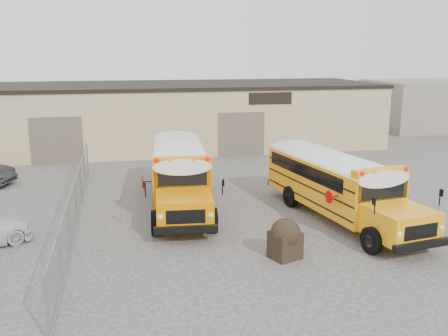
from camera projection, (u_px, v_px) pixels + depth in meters
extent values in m
plane|color=#3C3937|center=(234.00, 238.00, 19.08)|extent=(120.00, 120.00, 0.00)
cube|color=#CFB580|center=(174.00, 116.00, 37.63)|extent=(30.00, 10.00, 4.50)
cube|color=black|center=(173.00, 85.00, 37.10)|extent=(30.20, 10.20, 0.25)
cube|color=black|center=(270.00, 98.00, 33.68)|extent=(3.00, 0.08, 0.80)
cube|color=brown|center=(57.00, 141.00, 31.39)|extent=(3.20, 0.08, 3.00)
cube|color=brown|center=(241.00, 134.00, 33.82)|extent=(3.20, 0.08, 3.00)
cylinder|color=gray|center=(47.00, 310.00, 11.94)|extent=(0.07, 0.07, 1.80)
cylinder|color=gray|center=(60.00, 261.00, 14.80)|extent=(0.07, 0.07, 1.80)
cylinder|color=gray|center=(69.00, 227.00, 17.66)|extent=(0.07, 0.07, 1.80)
cylinder|color=gray|center=(76.00, 203.00, 20.52)|extent=(0.07, 0.07, 1.80)
cylinder|color=gray|center=(81.00, 184.00, 23.38)|extent=(0.07, 0.07, 1.80)
cylinder|color=gray|center=(84.00, 170.00, 26.24)|extent=(0.07, 0.07, 1.80)
cylinder|color=gray|center=(87.00, 158.00, 29.10)|extent=(0.07, 0.07, 1.80)
cylinder|color=gray|center=(74.00, 182.00, 20.32)|extent=(0.05, 18.00, 0.05)
cylinder|color=gray|center=(77.00, 222.00, 20.71)|extent=(0.05, 18.00, 0.05)
cube|color=gray|center=(76.00, 203.00, 20.52)|extent=(0.02, 18.00, 1.70)
cube|color=gray|center=(427.00, 105.00, 46.30)|extent=(10.00, 8.00, 4.40)
cube|color=orange|center=(175.00, 147.00, 29.25)|extent=(2.99, 7.49, 1.98)
cube|color=orange|center=(178.00, 173.00, 24.79)|extent=(2.28, 2.28, 1.11)
cube|color=black|center=(177.00, 150.00, 25.61)|extent=(1.97, 0.22, 0.72)
cube|color=white|center=(175.00, 128.00, 28.99)|extent=(3.00, 7.57, 0.39)
cube|color=orange|center=(177.00, 138.00, 25.68)|extent=(2.39, 0.67, 0.35)
sphere|color=#E50705|center=(157.00, 136.00, 25.32)|extent=(0.19, 0.19, 0.19)
sphere|color=#E50705|center=(197.00, 136.00, 25.57)|extent=(0.19, 0.19, 0.19)
sphere|color=orange|center=(168.00, 136.00, 25.39)|extent=(0.19, 0.19, 0.19)
sphere|color=orange|center=(186.00, 136.00, 25.50)|extent=(0.19, 0.19, 0.19)
cube|color=black|center=(179.00, 188.00, 23.79)|extent=(2.37, 0.40, 0.27)
cube|color=black|center=(174.00, 150.00, 33.04)|extent=(2.37, 0.38, 0.27)
cube|color=black|center=(175.00, 149.00, 29.27)|extent=(3.02, 7.35, 0.06)
cube|color=black|center=(175.00, 137.00, 29.40)|extent=(2.93, 6.34, 0.60)
cylinder|color=black|center=(155.00, 184.00, 24.87)|extent=(0.35, 1.02, 1.00)
cylinder|color=black|center=(201.00, 183.00, 25.16)|extent=(0.35, 1.02, 1.00)
cylinder|color=black|center=(156.00, 159.00, 30.75)|extent=(0.35, 1.02, 1.00)
cylinder|color=black|center=(193.00, 158.00, 31.03)|extent=(0.35, 1.02, 1.00)
cylinder|color=#BF0505|center=(146.00, 155.00, 26.60)|extent=(0.07, 0.54, 0.54)
cube|color=#FBA410|center=(272.00, 157.00, 26.84)|extent=(3.45, 7.39, 1.92)
cube|color=#FBA410|center=(316.00, 185.00, 22.78)|extent=(2.36, 2.36, 1.07)
cube|color=black|center=(305.00, 160.00, 23.51)|extent=(1.90, 0.36, 0.70)
cube|color=white|center=(272.00, 137.00, 26.59)|extent=(3.46, 7.46, 0.37)
cube|color=#FBA410|center=(304.00, 147.00, 23.58)|extent=(2.33, 0.83, 0.34)
sphere|color=#E50705|center=(287.00, 147.00, 23.01)|extent=(0.19, 0.19, 0.19)
sphere|color=#E50705|center=(324.00, 144.00, 23.70)|extent=(0.19, 0.19, 0.19)
sphere|color=orange|center=(298.00, 146.00, 23.20)|extent=(0.19, 0.19, 0.19)
sphere|color=orange|center=(314.00, 145.00, 23.51)|extent=(0.19, 0.19, 0.19)
cube|color=black|center=(329.00, 200.00, 21.88)|extent=(2.29, 0.57, 0.26)
cube|color=black|center=(245.00, 159.00, 30.31)|extent=(2.29, 0.55, 0.26)
cube|color=black|center=(272.00, 158.00, 26.86)|extent=(3.46, 7.25, 0.06)
cube|color=black|center=(269.00, 146.00, 26.97)|extent=(3.30, 6.28, 0.58)
cylinder|color=black|center=(293.00, 198.00, 22.60)|extent=(0.41, 1.00, 0.97)
cylinder|color=black|center=(335.00, 193.00, 23.39)|extent=(0.41, 1.00, 0.97)
cylinder|color=black|center=(242.00, 170.00, 27.95)|extent=(0.41, 1.00, 0.97)
cylinder|color=black|center=(277.00, 167.00, 28.74)|extent=(0.41, 1.00, 0.97)
cylinder|color=#BF0505|center=(265.00, 166.00, 24.05)|extent=(0.11, 0.52, 0.52)
cube|color=black|center=(285.00, 245.00, 17.14)|extent=(1.19, 1.13, 0.95)
sphere|color=black|center=(285.00, 233.00, 17.04)|extent=(1.04, 1.04, 1.04)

